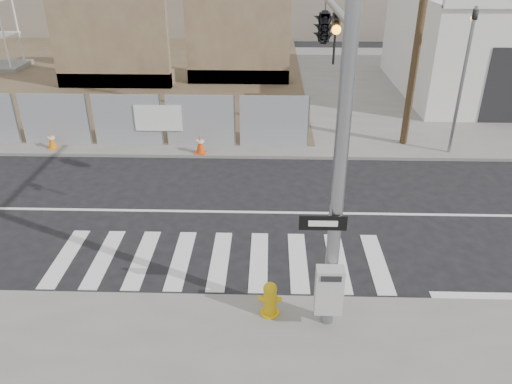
{
  "coord_description": "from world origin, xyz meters",
  "views": [
    {
      "loc": [
        1.23,
        -12.99,
        7.42
      ],
      "look_at": [
        0.89,
        -1.38,
        1.4
      ],
      "focal_mm": 35.0,
      "sensor_mm": 36.0,
      "label": 1
    }
  ],
  "objects_px": {
    "signal_pole": "(328,70)",
    "traffic_cone_d": "(200,144)",
    "traffic_cone_c": "(52,140)",
    "fire_hydrant": "(270,299)"
  },
  "relations": [
    {
      "from": "signal_pole",
      "to": "traffic_cone_d",
      "type": "distance_m",
      "value": 8.52
    },
    {
      "from": "signal_pole",
      "to": "traffic_cone_d",
      "type": "relative_size",
      "value": 9.59
    },
    {
      "from": "fire_hydrant",
      "to": "signal_pole",
      "type": "bearing_deg",
      "value": 81.82
    },
    {
      "from": "signal_pole",
      "to": "traffic_cone_c",
      "type": "bearing_deg",
      "value": 145.46
    },
    {
      "from": "signal_pole",
      "to": "traffic_cone_c",
      "type": "height_order",
      "value": "signal_pole"
    },
    {
      "from": "traffic_cone_d",
      "to": "fire_hydrant",
      "type": "bearing_deg",
      "value": -73.41
    },
    {
      "from": "traffic_cone_c",
      "to": "traffic_cone_d",
      "type": "xyz_separation_m",
      "value": [
        5.73,
        -0.32,
        0.04
      ]
    },
    {
      "from": "traffic_cone_c",
      "to": "fire_hydrant",
      "type": "bearing_deg",
      "value": -47.57
    },
    {
      "from": "signal_pole",
      "to": "traffic_cone_d",
      "type": "xyz_separation_m",
      "value": [
        -3.84,
        6.27,
        -4.3
      ]
    },
    {
      "from": "signal_pole",
      "to": "traffic_cone_c",
      "type": "xyz_separation_m",
      "value": [
        -9.56,
        6.58,
        -4.34
      ]
    }
  ]
}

